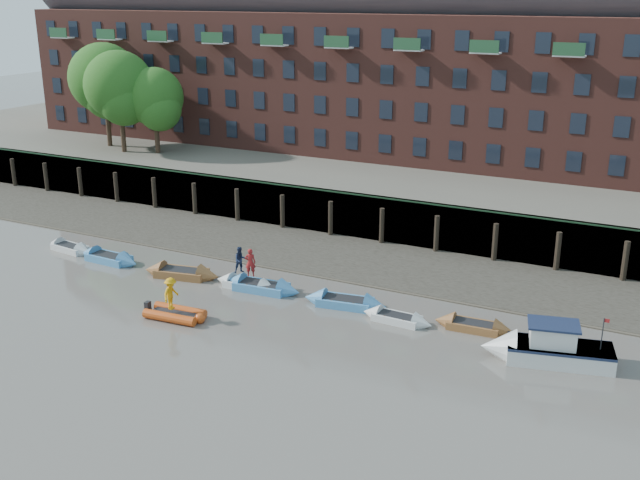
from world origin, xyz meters
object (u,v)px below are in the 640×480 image
Objects in this scene: rib_tender at (177,314)px; motor_launch at (538,348)px; person_rower_b at (240,260)px; person_rower_a at (250,262)px; rowboat_0 at (70,248)px; rowboat_5 at (345,302)px; rowboat_1 at (109,258)px; rowboat_2 at (182,273)px; rowboat_6 at (397,318)px; person_rib_crew at (171,294)px; rowboat_3 at (247,285)px; rowboat_7 at (474,326)px; rowboat_4 at (261,287)px.

motor_launch reaches higher than rib_tender.
motor_launch is at bearing -56.02° from person_rower_b.
rowboat_0 is at bearing -29.45° from person_rower_a.
rowboat_0 is 20.87m from rowboat_5.
rowboat_0 is at bearing 171.29° from rowboat_5.
rowboat_1 is (3.87, -0.45, 0.03)m from rowboat_0.
rowboat_2 is 1.28× the size of rowboat_6.
rowboat_0 is 2.62× the size of person_rower_b.
rowboat_1 is 28.08m from motor_launch.
person_rib_crew is (-7.72, -5.74, 1.21)m from rowboat_5.
rowboat_0 is 14.47m from rowboat_3.
rowboat_1 is 17.00m from rowboat_5.
rowboat_6 reaches higher than rib_tender.
rowboat_1 is at bearing 56.88° from person_rib_crew.
motor_launch is at bearing -31.07° from rowboat_7.
rib_tender is at bearing -161.74° from rowboat_7.
rowboat_0 is at bearing 176.97° from rowboat_7.
rowboat_3 is at bearing -72.67° from person_rower_b.
rowboat_6 is (8.82, -0.49, -0.05)m from rowboat_4.
person_rib_crew is at bearing 45.40° from person_rower_a.
rowboat_6 is at bearing -7.54° from rowboat_4.
motor_launch is 3.75× the size of person_rower_a.
rowboat_7 is 13.57m from person_rower_a.
motor_launch is at bearing -80.91° from person_rib_crew.
rowboat_2 reaches higher than rowboat_7.
rowboat_5 is 9.36m from rib_tender.
motor_launch is at bearing 7.72° from rib_tender.
person_rower_b reaches higher than motor_launch.
rowboat_2 reaches higher than rowboat_5.
rib_tender is (-1.06, -5.44, 0.04)m from rowboat_3.
person_rower_a is (-9.49, 0.42, 1.50)m from rowboat_6.
rowboat_0 is at bearing 179.95° from rowboat_3.
rowboat_3 is 5.54m from rib_tender.
rib_tender is at bearing 47.59° from person_rower_a.
rowboat_0 is 0.98× the size of rowboat_3.
rowboat_1 is 0.95× the size of rowboat_4.
person_rib_crew is at bearing -27.56° from rowboat_1.
rowboat_6 is at bearing 149.26° from person_rower_a.
rowboat_1 reaches higher than rib_tender.
motor_launch is at bearing -0.22° from rowboat_1.
rowboat_4 is 1.60m from person_rower_a.
rowboat_3 reaches higher than rowboat_0.
motor_launch reaches higher than rowboat_7.
person_rib_crew is (-1.31, -5.54, 1.24)m from rowboat_3.
rowboat_2 is (9.84, -0.56, 0.04)m from rowboat_0.
rowboat_2 is 11.04m from rowboat_5.
rowboat_6 is 4.08m from rowboat_7.
person_rib_crew reaches higher than rowboat_1.
person_rower_a reaches higher than person_rib_crew.
rowboat_5 reaches higher than rowboat_0.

